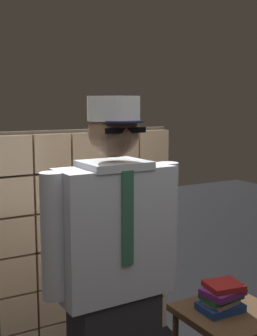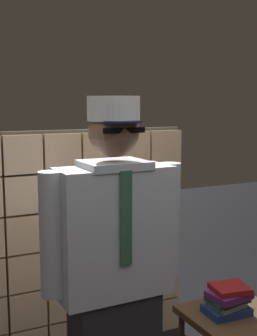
% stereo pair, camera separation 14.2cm
% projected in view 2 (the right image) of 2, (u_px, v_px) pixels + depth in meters
% --- Properties ---
extents(glass_block_wall, '(1.58, 0.10, 1.58)m').
position_uv_depth(glass_block_wall, '(81.00, 244.00, 3.12)').
color(glass_block_wall, '#E0B78C').
rests_on(glass_block_wall, ground).
extents(standing_person, '(0.70, 0.30, 1.77)m').
position_uv_depth(standing_person, '(115.00, 279.00, 2.12)').
color(standing_person, '#28282D').
rests_on(standing_person, ground).
extents(side_table, '(0.52, 0.52, 0.57)m').
position_uv_depth(side_table, '(236.00, 328.00, 2.53)').
color(side_table, '#513823').
rests_on(side_table, ground).
extents(book_stack, '(0.25, 0.20, 0.17)m').
position_uv_depth(book_stack, '(228.00, 300.00, 2.51)').
color(book_stack, navy).
rests_on(book_stack, side_table).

